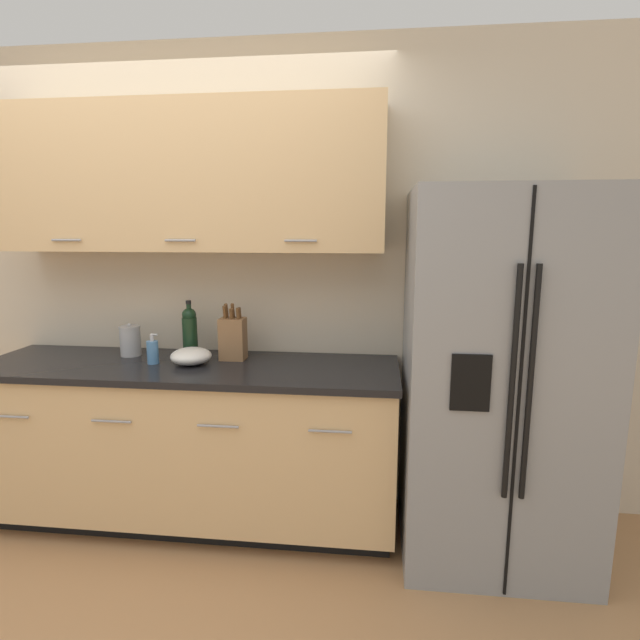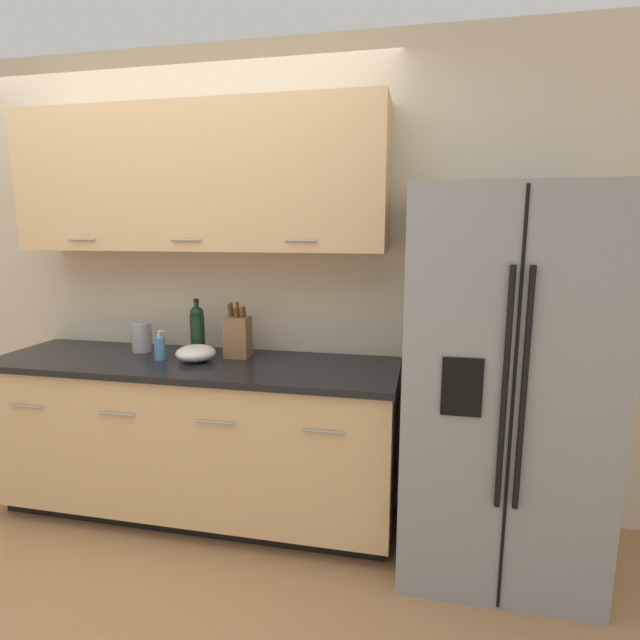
{
  "view_description": "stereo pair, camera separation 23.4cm",
  "coord_description": "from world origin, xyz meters",
  "px_view_note": "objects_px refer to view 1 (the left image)",
  "views": [
    {
      "loc": [
        1.17,
        -1.73,
        1.6
      ],
      "look_at": [
        0.89,
        0.73,
        1.15
      ],
      "focal_mm": 28.0,
      "sensor_mm": 36.0,
      "label": 1
    },
    {
      "loc": [
        1.41,
        -1.69,
        1.6
      ],
      "look_at": [
        0.89,
        0.73,
        1.15
      ],
      "focal_mm": 28.0,
      "sensor_mm": 36.0,
      "label": 2
    }
  ],
  "objects_px": {
    "refrigerator": "(497,378)",
    "soap_dispenser": "(152,352)",
    "wine_bottle": "(190,331)",
    "mixing_bowl": "(191,356)",
    "knife_block": "(233,338)",
    "steel_canister": "(130,341)"
  },
  "relations": [
    {
      "from": "wine_bottle",
      "to": "steel_canister",
      "type": "xyz_separation_m",
      "value": [
        -0.34,
        -0.02,
        -0.06
      ]
    },
    {
      "from": "knife_block",
      "to": "soap_dispenser",
      "type": "relative_size",
      "value": 1.9
    },
    {
      "from": "knife_block",
      "to": "soap_dispenser",
      "type": "xyz_separation_m",
      "value": [
        -0.4,
        -0.14,
        -0.06
      ]
    },
    {
      "from": "steel_canister",
      "to": "mixing_bowl",
      "type": "xyz_separation_m",
      "value": [
        0.41,
        -0.14,
        -0.04
      ]
    },
    {
      "from": "knife_block",
      "to": "wine_bottle",
      "type": "xyz_separation_m",
      "value": [
        -0.26,
        0.04,
        0.02
      ]
    },
    {
      "from": "refrigerator",
      "to": "wine_bottle",
      "type": "xyz_separation_m",
      "value": [
        -1.62,
        0.22,
        0.15
      ]
    },
    {
      "from": "refrigerator",
      "to": "knife_block",
      "type": "xyz_separation_m",
      "value": [
        -1.36,
        0.18,
        0.13
      ]
    },
    {
      "from": "refrigerator",
      "to": "soap_dispenser",
      "type": "height_order",
      "value": "refrigerator"
    },
    {
      "from": "knife_block",
      "to": "soap_dispenser",
      "type": "bearing_deg",
      "value": -161.18
    },
    {
      "from": "wine_bottle",
      "to": "mixing_bowl",
      "type": "bearing_deg",
      "value": -68.49
    },
    {
      "from": "wine_bottle",
      "to": "soap_dispenser",
      "type": "xyz_separation_m",
      "value": [
        -0.15,
        -0.17,
        -0.08
      ]
    },
    {
      "from": "soap_dispenser",
      "to": "steel_canister",
      "type": "bearing_deg",
      "value": 142.51
    },
    {
      "from": "wine_bottle",
      "to": "mixing_bowl",
      "type": "relative_size",
      "value": 1.48
    },
    {
      "from": "knife_block",
      "to": "wine_bottle",
      "type": "height_order",
      "value": "wine_bottle"
    },
    {
      "from": "knife_block",
      "to": "soap_dispenser",
      "type": "distance_m",
      "value": 0.43
    },
    {
      "from": "refrigerator",
      "to": "steel_canister",
      "type": "relative_size",
      "value": 9.63
    },
    {
      "from": "steel_canister",
      "to": "knife_block",
      "type": "bearing_deg",
      "value": -1.35
    },
    {
      "from": "wine_bottle",
      "to": "mixing_bowl",
      "type": "height_order",
      "value": "wine_bottle"
    },
    {
      "from": "steel_canister",
      "to": "refrigerator",
      "type": "bearing_deg",
      "value": -5.75
    },
    {
      "from": "knife_block",
      "to": "wine_bottle",
      "type": "distance_m",
      "value": 0.26
    },
    {
      "from": "wine_bottle",
      "to": "soap_dispenser",
      "type": "relative_size",
      "value": 1.95
    },
    {
      "from": "soap_dispenser",
      "to": "steel_canister",
      "type": "xyz_separation_m",
      "value": [
        -0.2,
        0.15,
        0.02
      ]
    }
  ]
}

